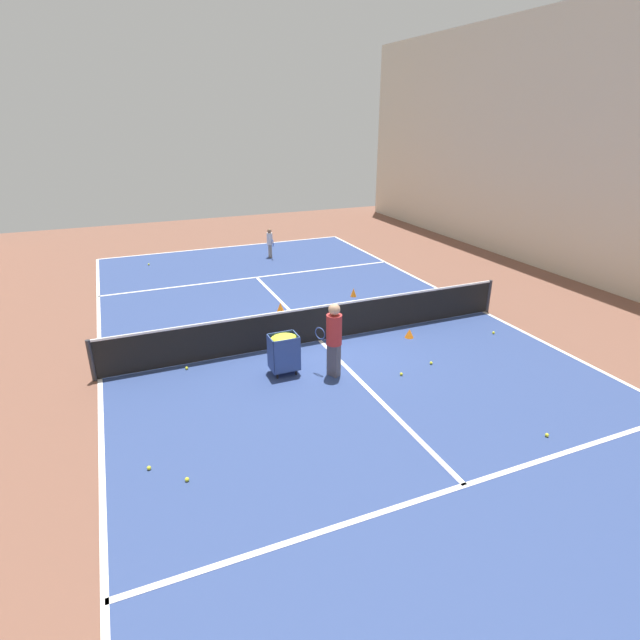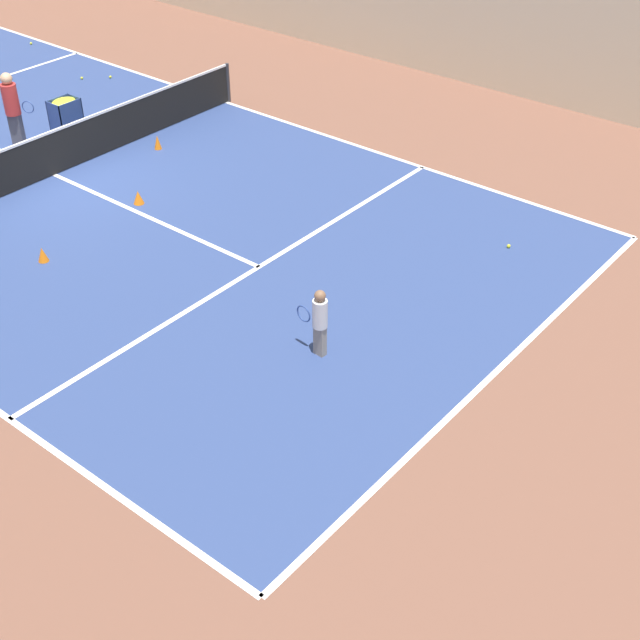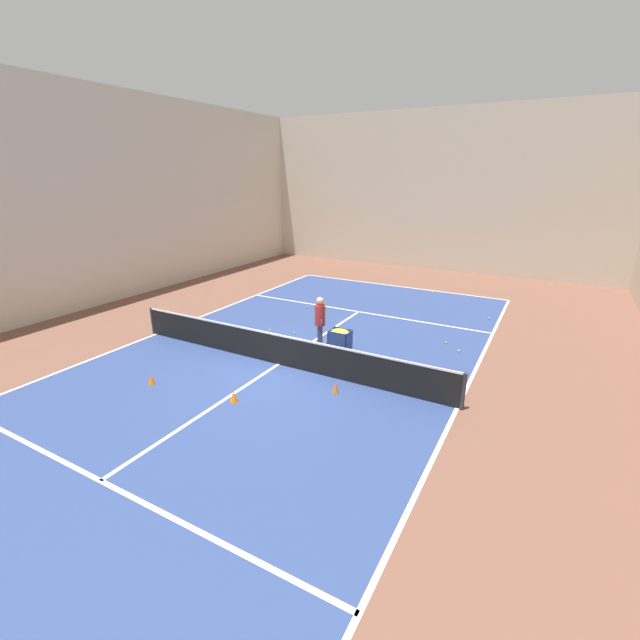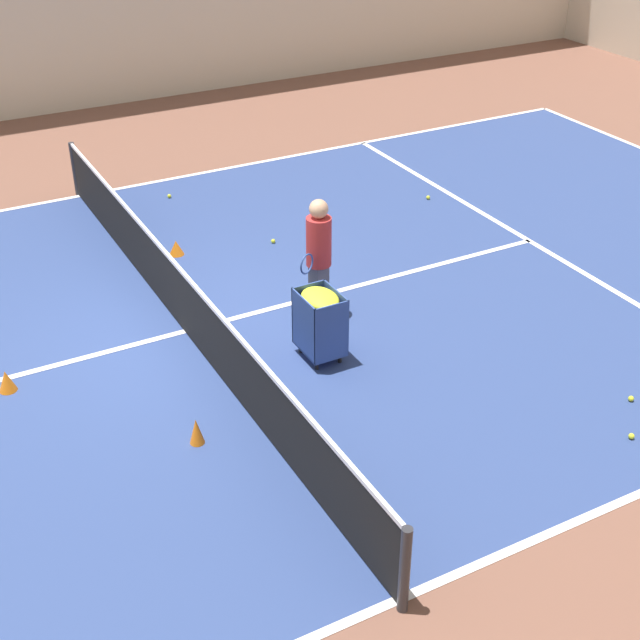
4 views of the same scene
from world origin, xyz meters
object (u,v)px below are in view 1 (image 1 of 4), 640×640
at_px(tennis_net, 320,323).
at_px(training_cone_1, 225,338).
at_px(player_near_baseline, 270,241).
at_px(coach_at_net, 334,335).
at_px(training_cone_0, 409,333).
at_px(ball_cart, 284,347).

height_order(tennis_net, training_cone_1, tennis_net).
distance_m(player_near_baseline, coach_at_net, 10.19).
bearing_deg(tennis_net, player_near_baseline, -98.80).
height_order(tennis_net, coach_at_net, coach_at_net).
bearing_deg(coach_at_net, training_cone_0, -95.11).
relative_size(player_near_baseline, ball_cart, 1.24).
relative_size(player_near_baseline, coach_at_net, 0.69).
distance_m(coach_at_net, training_cone_1, 3.22).
xyz_separation_m(ball_cart, training_cone_0, (-3.61, -0.58, -0.54)).
bearing_deg(player_near_baseline, tennis_net, -4.34).
height_order(tennis_net, training_cone_0, tennis_net).
height_order(coach_at_net, ball_cart, coach_at_net).
height_order(tennis_net, ball_cart, tennis_net).
bearing_deg(training_cone_1, player_near_baseline, -115.28).
distance_m(player_near_baseline, ball_cart, 9.91).
xyz_separation_m(player_near_baseline, training_cone_0, (-0.93, 8.96, -0.55)).
xyz_separation_m(ball_cart, training_cone_1, (0.88, -2.01, -0.49)).
xyz_separation_m(player_near_baseline, ball_cart, (2.68, 9.54, -0.01)).
relative_size(tennis_net, coach_at_net, 6.34).
xyz_separation_m(tennis_net, training_cone_1, (2.28, -0.73, -0.34)).
height_order(coach_at_net, training_cone_1, coach_at_net).
distance_m(tennis_net, training_cone_1, 2.41).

